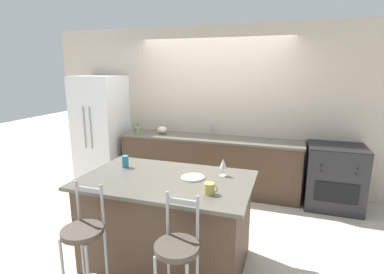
{
  "coord_description": "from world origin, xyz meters",
  "views": [
    {
      "loc": [
        1.24,
        -4.29,
        2.02
      ],
      "look_at": [
        0.04,
        -0.67,
        1.14
      ],
      "focal_mm": 28.0,
      "sensor_mm": 36.0,
      "label": 1
    }
  ],
  "objects_px": {
    "dinner_plate": "(193,177)",
    "soap_bottle": "(138,129)",
    "bar_stool_far": "(177,261)",
    "wine_glass": "(223,164)",
    "pumpkin_decoration": "(162,130)",
    "bar_stool_near": "(84,244)",
    "oven_range": "(334,177)",
    "coffee_mug": "(209,188)",
    "refrigerator": "(102,129)",
    "tumbler_cup": "(125,161)"
  },
  "relations": [
    {
      "from": "coffee_mug",
      "to": "pumpkin_decoration",
      "type": "xyz_separation_m",
      "value": [
        -1.45,
        2.26,
        -0.01
      ]
    },
    {
      "from": "dinner_plate",
      "to": "oven_range",
      "type": "bearing_deg",
      "value": 50.18
    },
    {
      "from": "oven_range",
      "to": "dinner_plate",
      "type": "relative_size",
      "value": 3.86
    },
    {
      "from": "bar_stool_near",
      "to": "refrigerator",
      "type": "bearing_deg",
      "value": 121.84
    },
    {
      "from": "wine_glass",
      "to": "coffee_mug",
      "type": "xyz_separation_m",
      "value": [
        -0.01,
        -0.48,
        -0.08
      ]
    },
    {
      "from": "bar_stool_far",
      "to": "soap_bottle",
      "type": "relative_size",
      "value": 7.36
    },
    {
      "from": "bar_stool_far",
      "to": "tumbler_cup",
      "type": "bearing_deg",
      "value": 136.28
    },
    {
      "from": "pumpkin_decoration",
      "to": "soap_bottle",
      "type": "bearing_deg",
      "value": -170.74
    },
    {
      "from": "coffee_mug",
      "to": "tumbler_cup",
      "type": "relative_size",
      "value": 0.95
    },
    {
      "from": "wine_glass",
      "to": "coffee_mug",
      "type": "distance_m",
      "value": 0.49
    },
    {
      "from": "bar_stool_far",
      "to": "dinner_plate",
      "type": "bearing_deg",
      "value": 100.51
    },
    {
      "from": "bar_stool_near",
      "to": "dinner_plate",
      "type": "xyz_separation_m",
      "value": [
        0.66,
        0.88,
        0.35
      ]
    },
    {
      "from": "bar_stool_near",
      "to": "bar_stool_far",
      "type": "bearing_deg",
      "value": 2.31
    },
    {
      "from": "bar_stool_near",
      "to": "pumpkin_decoration",
      "type": "height_order",
      "value": "bar_stool_near"
    },
    {
      "from": "bar_stool_near",
      "to": "soap_bottle",
      "type": "bearing_deg",
      "value": 109.37
    },
    {
      "from": "refrigerator",
      "to": "bar_stool_far",
      "type": "distance_m",
      "value": 3.68
    },
    {
      "from": "bar_stool_far",
      "to": "dinner_plate",
      "type": "relative_size",
      "value": 4.52
    },
    {
      "from": "bar_stool_near",
      "to": "bar_stool_far",
      "type": "height_order",
      "value": "same"
    },
    {
      "from": "pumpkin_decoration",
      "to": "refrigerator",
      "type": "bearing_deg",
      "value": -174.61
    },
    {
      "from": "tumbler_cup",
      "to": "soap_bottle",
      "type": "height_order",
      "value": "tumbler_cup"
    },
    {
      "from": "tumbler_cup",
      "to": "oven_range",
      "type": "bearing_deg",
      "value": 36.92
    },
    {
      "from": "refrigerator",
      "to": "wine_glass",
      "type": "height_order",
      "value": "refrigerator"
    },
    {
      "from": "refrigerator",
      "to": "soap_bottle",
      "type": "height_order",
      "value": "refrigerator"
    },
    {
      "from": "dinner_plate",
      "to": "pumpkin_decoration",
      "type": "height_order",
      "value": "pumpkin_decoration"
    },
    {
      "from": "oven_range",
      "to": "bar_stool_far",
      "type": "relative_size",
      "value": 0.85
    },
    {
      "from": "tumbler_cup",
      "to": "refrigerator",
      "type": "bearing_deg",
      "value": 131.11
    },
    {
      "from": "wine_glass",
      "to": "bar_stool_near",
      "type": "bearing_deg",
      "value": -131.81
    },
    {
      "from": "bar_stool_near",
      "to": "bar_stool_far",
      "type": "xyz_separation_m",
      "value": [
        0.82,
        0.03,
        0.0
      ]
    },
    {
      "from": "bar_stool_near",
      "to": "tumbler_cup",
      "type": "xyz_separation_m",
      "value": [
        -0.16,
        0.97,
        0.41
      ]
    },
    {
      "from": "bar_stool_near",
      "to": "tumbler_cup",
      "type": "distance_m",
      "value": 1.06
    },
    {
      "from": "coffee_mug",
      "to": "soap_bottle",
      "type": "height_order",
      "value": "soap_bottle"
    },
    {
      "from": "refrigerator",
      "to": "pumpkin_decoration",
      "type": "relative_size",
      "value": 11.39
    },
    {
      "from": "bar_stool_near",
      "to": "soap_bottle",
      "type": "xyz_separation_m",
      "value": [
        -0.97,
        2.75,
        0.38
      ]
    },
    {
      "from": "bar_stool_far",
      "to": "refrigerator",
      "type": "bearing_deg",
      "value": 133.02
    },
    {
      "from": "refrigerator",
      "to": "coffee_mug",
      "type": "height_order",
      "value": "refrigerator"
    },
    {
      "from": "wine_glass",
      "to": "pumpkin_decoration",
      "type": "distance_m",
      "value": 2.31
    },
    {
      "from": "coffee_mug",
      "to": "soap_bottle",
      "type": "distance_m",
      "value": 2.89
    },
    {
      "from": "oven_range",
      "to": "bar_stool_far",
      "type": "bearing_deg",
      "value": -117.29
    },
    {
      "from": "dinner_plate",
      "to": "pumpkin_decoration",
      "type": "xyz_separation_m",
      "value": [
        -1.19,
        1.94,
        0.03
      ]
    },
    {
      "from": "oven_range",
      "to": "coffee_mug",
      "type": "height_order",
      "value": "coffee_mug"
    },
    {
      "from": "bar_stool_near",
      "to": "wine_glass",
      "type": "bearing_deg",
      "value": 48.19
    },
    {
      "from": "oven_range",
      "to": "tumbler_cup",
      "type": "bearing_deg",
      "value": -143.08
    },
    {
      "from": "bar_stool_near",
      "to": "coffee_mug",
      "type": "xyz_separation_m",
      "value": [
        0.92,
        0.56,
        0.39
      ]
    },
    {
      "from": "dinner_plate",
      "to": "coffee_mug",
      "type": "distance_m",
      "value": 0.42
    },
    {
      "from": "dinner_plate",
      "to": "soap_bottle",
      "type": "height_order",
      "value": "soap_bottle"
    },
    {
      "from": "refrigerator",
      "to": "pumpkin_decoration",
      "type": "height_order",
      "value": "refrigerator"
    },
    {
      "from": "dinner_plate",
      "to": "coffee_mug",
      "type": "relative_size",
      "value": 1.93
    },
    {
      "from": "coffee_mug",
      "to": "pumpkin_decoration",
      "type": "bearing_deg",
      "value": 122.74
    },
    {
      "from": "bar_stool_far",
      "to": "coffee_mug",
      "type": "xyz_separation_m",
      "value": [
        0.1,
        0.53,
        0.39
      ]
    },
    {
      "from": "bar_stool_near",
      "to": "dinner_plate",
      "type": "relative_size",
      "value": 4.52
    }
  ]
}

